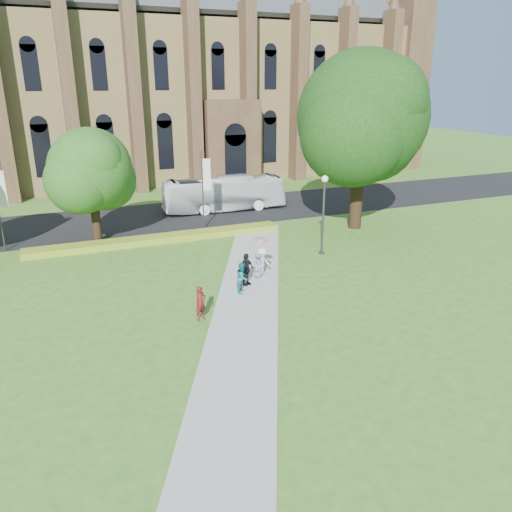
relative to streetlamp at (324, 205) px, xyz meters
name	(u,v)px	position (x,y,z in m)	size (l,w,h in m)	color
ground	(254,312)	(-7.50, -6.50, -3.30)	(160.00, 160.00, 0.00)	#346D20
road	(165,216)	(-7.50, 13.50, -3.29)	(160.00, 10.00, 0.02)	black
footpath	(247,304)	(-7.50, -5.50, -3.28)	(3.20, 30.00, 0.04)	#B2B2A8
flower_hedge	(158,239)	(-9.50, 6.70, -3.07)	(18.00, 1.40, 0.45)	#AEB123
cathedral	(205,62)	(2.50, 33.23, 9.69)	(52.60, 18.25, 28.00)	olive
streetlamp	(324,205)	(0.00, 0.00, 0.00)	(0.44, 0.44, 5.24)	#38383D
large_tree	(362,117)	(5.50, 4.50, 5.07)	(9.60, 9.60, 13.20)	#332114
street_tree_1	(91,170)	(-13.50, 8.00, 1.93)	(5.60, 5.60, 8.05)	#332114
banner_pole_0	(204,186)	(-5.39, 8.70, 0.09)	(0.70, 0.10, 6.00)	#38383D
tour_coach	(224,194)	(-2.15, 13.56, -1.78)	(2.51, 10.72, 2.99)	white
pedestrian_0	(201,303)	(-10.20, -6.34, -2.40)	(0.62, 0.41, 1.71)	#5E1615
pedestrian_1	(242,277)	(-7.18, -4.01, -2.41)	(0.82, 0.64, 1.68)	#186F79
pedestrian_2	(262,263)	(-5.35, -2.47, -2.36)	(1.16, 0.67, 1.80)	silver
pedestrian_3	(246,269)	(-6.64, -3.16, -2.33)	(1.09, 0.45, 1.86)	black
pedestrian_4	(258,264)	(-5.56, -2.39, -2.45)	(0.78, 0.51, 1.60)	slate
parasol	(261,245)	(-5.38, -2.29, -1.30)	(0.81, 0.81, 0.71)	#EDA7C1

